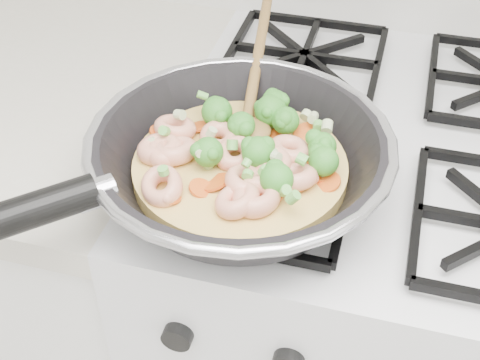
# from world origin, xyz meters

# --- Properties ---
(stove) EXTENTS (0.60, 0.60, 0.92)m
(stove) POSITION_xyz_m (0.00, 1.70, 0.46)
(stove) COLOR silver
(stove) RESTS_ON ground
(skillet) EXTENTS (0.45, 0.58, 0.10)m
(skillet) POSITION_xyz_m (-0.17, 1.53, 0.96)
(skillet) COLOR black
(skillet) RESTS_ON stove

